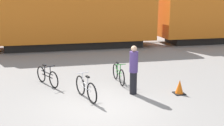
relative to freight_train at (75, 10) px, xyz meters
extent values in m
plane|color=gray|center=(0.00, -10.77, -2.66)|extent=(80.00, 80.00, 0.00)
cube|color=black|center=(0.00, 0.00, -2.39)|extent=(9.39, 2.29, 0.55)
cube|color=orange|center=(0.00, 0.00, -0.55)|extent=(11.18, 3.06, 3.12)
cube|color=black|center=(12.05, 0.00, -2.39)|extent=(9.39, 2.29, 0.55)
cube|color=#4C4238|center=(0.00, -0.72, -2.66)|extent=(47.29, 0.07, 0.01)
cube|color=#4C4238|center=(0.00, 0.72, -2.66)|extent=(47.29, 0.07, 0.01)
torus|color=black|center=(1.13, -8.87, -2.32)|extent=(0.09, 0.70, 0.70)
torus|color=black|center=(1.08, -7.91, -2.32)|extent=(0.09, 0.70, 0.70)
cylinder|color=#338C38|center=(1.10, -8.39, -2.14)|extent=(0.08, 0.85, 0.04)
cylinder|color=#338C38|center=(1.10, -8.39, -2.28)|extent=(0.08, 0.77, 0.04)
cylinder|color=#338C38|center=(1.09, -8.22, -1.99)|extent=(0.04, 0.04, 0.29)
cube|color=black|center=(1.09, -8.22, -1.85)|extent=(0.09, 0.20, 0.05)
cylinder|color=#338C38|center=(1.11, -8.65, -1.98)|extent=(0.04, 0.04, 0.32)
cylinder|color=#338C38|center=(1.11, -8.65, -1.82)|extent=(0.46, 0.06, 0.03)
torus|color=black|center=(-0.63, -9.51, -2.29)|extent=(0.28, 0.72, 0.74)
torus|color=black|center=(-0.33, -10.42, -2.29)|extent=(0.28, 0.72, 0.74)
cylinder|color=silver|center=(-0.48, -9.97, -2.10)|extent=(0.30, 0.81, 0.04)
cylinder|color=silver|center=(-0.48, -9.97, -2.26)|extent=(0.28, 0.74, 0.04)
cylinder|color=silver|center=(-0.42, -10.13, -1.95)|extent=(0.04, 0.04, 0.31)
cube|color=black|center=(-0.42, -10.13, -1.79)|extent=(0.14, 0.22, 0.05)
cylinder|color=silver|center=(-0.56, -9.72, -1.93)|extent=(0.04, 0.04, 0.34)
cylinder|color=silver|center=(-0.56, -9.72, -1.76)|extent=(0.45, 0.18, 0.03)
torus|color=black|center=(-1.59, -8.54, -2.32)|extent=(0.39, 0.62, 0.69)
torus|color=black|center=(-2.11, -7.64, -2.32)|extent=(0.39, 0.62, 0.69)
cylinder|color=black|center=(-1.85, -8.09, -2.14)|extent=(0.48, 0.81, 0.04)
cylinder|color=black|center=(-1.85, -8.09, -2.29)|extent=(0.44, 0.73, 0.04)
cylinder|color=black|center=(-1.94, -7.93, -2.00)|extent=(0.04, 0.04, 0.29)
cube|color=black|center=(-1.94, -7.93, -1.85)|extent=(0.17, 0.21, 0.05)
cylinder|color=black|center=(-1.71, -8.34, -1.98)|extent=(0.04, 0.04, 0.32)
cylinder|color=black|center=(-1.71, -8.34, -1.82)|extent=(0.41, 0.26, 0.03)
cylinder|color=black|center=(1.32, -9.84, -2.24)|extent=(0.27, 0.27, 0.85)
cylinder|color=#473370|center=(1.32, -9.84, -1.43)|extent=(0.31, 0.31, 0.77)
sphere|color=tan|center=(1.32, -9.84, -0.93)|extent=(0.22, 0.22, 0.22)
cube|color=black|center=(3.01, -10.22, -2.65)|extent=(0.40, 0.40, 0.03)
cone|color=orange|center=(3.01, -10.22, -2.39)|extent=(0.32, 0.32, 0.55)
camera|label=1|loc=(-1.46, -18.74, 0.89)|focal=42.00mm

